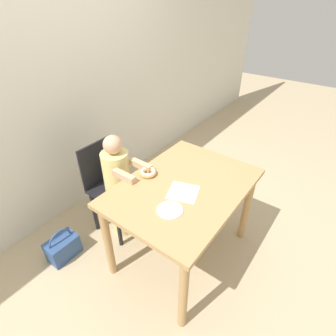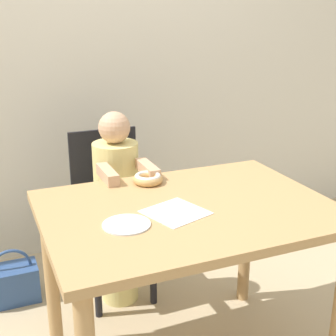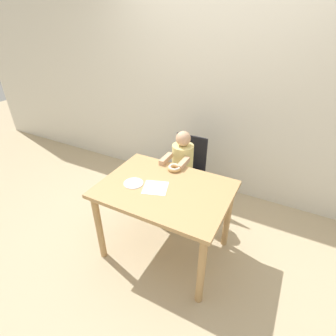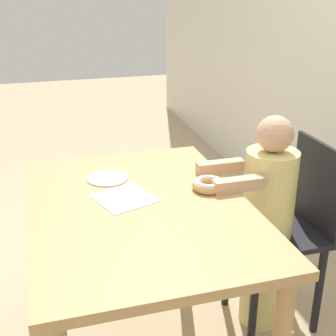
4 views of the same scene
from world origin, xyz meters
TOP-DOWN VIEW (x-y plane):
  - wall_back at (0.00, 1.29)m, footprint 8.00×0.05m
  - dining_table at (0.00, 0.00)m, footprint 1.10×0.80m
  - chair at (-0.11, 0.70)m, footprint 0.36×0.38m
  - child_figure at (-0.11, 0.59)m, footprint 0.24×0.41m
  - donut at (-0.05, 0.29)m, footprint 0.13×0.13m
  - napkin at (-0.07, -0.04)m, footprint 0.25×0.25m
  - handbag at (-0.64, 0.79)m, footprint 0.26×0.17m
  - plate at (-0.27, -0.07)m, footprint 0.17×0.17m

SIDE VIEW (x-z plane):
  - handbag at x=-0.64m, z-range -0.04..0.25m
  - chair at x=-0.11m, z-range 0.03..0.90m
  - child_figure at x=-0.11m, z-range 0.01..1.02m
  - dining_table at x=0.00m, z-range 0.26..1.01m
  - napkin at x=-0.07m, z-range 0.75..0.75m
  - plate at x=-0.27m, z-range 0.75..0.75m
  - donut at x=-0.05m, z-range 0.75..0.79m
  - wall_back at x=0.00m, z-range 0.00..2.50m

